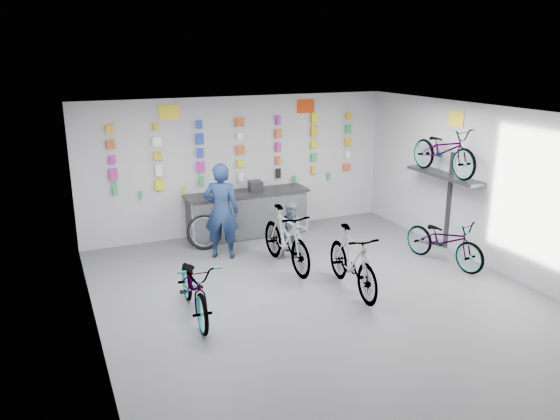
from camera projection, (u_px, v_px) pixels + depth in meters
name	position (u px, v px, depth m)	size (l,w,h in m)	color
floor	(324.00, 300.00, 8.92)	(8.00, 8.00, 0.00)	#504F54
ceiling	(329.00, 116.00, 8.08)	(8.00, 8.00, 0.00)	white
wall_back	(240.00, 165.00, 12.01)	(7.00, 7.00, 0.00)	silver
wall_front	(535.00, 327.00, 4.99)	(7.00, 7.00, 0.00)	silver
wall_left	(91.00, 243.00, 7.15)	(8.00, 8.00, 0.00)	silver
wall_right	(497.00, 190.00, 9.86)	(8.00, 8.00, 0.00)	silver
counter	(248.00, 215.00, 11.89)	(2.70, 0.66, 1.00)	black
merch_wall	(238.00, 152.00, 11.84)	(5.57, 0.08, 1.57)	green
wall_bracket	(445.00, 179.00, 10.85)	(0.39, 1.90, 2.00)	#333338
sign_left	(169.00, 112.00, 11.07)	(0.42, 0.02, 0.30)	yellow
sign_right	(306.00, 106.00, 12.27)	(0.42, 0.02, 0.30)	red
sign_side	(456.00, 119.00, 10.58)	(0.02, 0.40, 0.30)	yellow
bike_left	(194.00, 286.00, 8.28)	(0.64, 1.84, 0.96)	gray
bike_center	(352.00, 261.00, 9.12)	(0.51, 1.82, 1.09)	gray
bike_right	(445.00, 240.00, 10.34)	(0.62, 1.78, 0.94)	gray
bike_service	(286.00, 238.00, 10.14)	(0.54, 1.90, 1.14)	gray
bike_wall	(444.00, 150.00, 10.66)	(0.63, 1.80, 0.95)	gray
clerk	(221.00, 211.00, 10.54)	(0.69, 0.45, 1.89)	#15264A
customer	(292.00, 231.00, 10.52)	(0.56, 0.44, 1.15)	slate
spare_wheel	(204.00, 232.00, 11.18)	(0.75, 0.31, 0.73)	black
register	(255.00, 186.00, 11.80)	(0.28, 0.30, 0.22)	black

